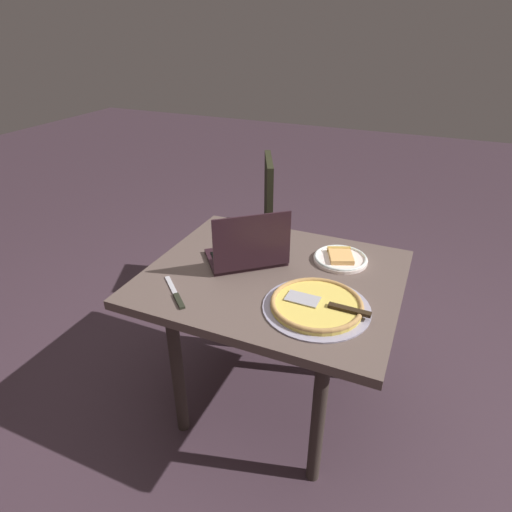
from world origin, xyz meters
name	(u,v)px	position (x,y,z in m)	size (l,w,h in m)	color
ground_plane	(270,399)	(0.00, 0.00, 0.00)	(12.00, 12.00, 0.00)	#402E38
dining_table	(273,292)	(0.00, 0.00, 0.63)	(1.01, 0.86, 0.72)	brown
laptop	(248,252)	(0.13, -0.04, 0.77)	(0.39, 0.37, 0.25)	black
pizza_plate	(340,258)	(-0.22, -0.21, 0.73)	(0.23, 0.23, 0.04)	white
pizza_tray	(317,305)	(-0.23, 0.16, 0.73)	(0.39, 0.39, 0.03)	#9993AB
table_knife	(176,295)	(0.28, 0.29, 0.72)	(0.19, 0.18, 0.01)	#BCB9C1
chair_near	(252,222)	(0.47, -0.84, 0.51)	(0.53, 0.53, 0.91)	black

